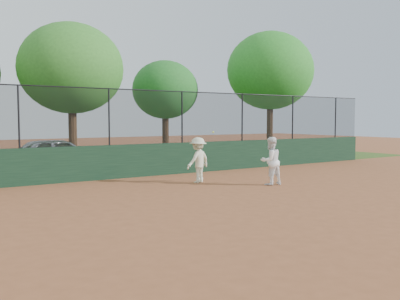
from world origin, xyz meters
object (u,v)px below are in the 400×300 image
parked_car (59,155)px  tree_3 (165,90)px  tree_2 (72,69)px  player_second (271,161)px  player_main (198,160)px  tree_4 (270,71)px

parked_car → tree_3: size_ratio=0.78×
tree_2 → player_second: bearing=-67.8°
player_main → tree_4: bearing=35.5°
tree_2 → tree_4: (11.31, -0.36, 0.54)m
tree_3 → parked_car: bearing=-154.3°
tree_2 → tree_4: 11.33m
player_second → tree_2: 10.13m
player_second → tree_2: size_ratio=0.25×
parked_car → tree_4: 13.17m
player_main → tree_4: size_ratio=0.24×
tree_3 → tree_4: size_ratio=0.74×
parked_car → tree_3: (6.66, 3.21, 2.96)m
parked_car → player_second: 8.55m
player_main → tree_2: size_ratio=0.27×
player_main → tree_4: (9.37, 6.68, 4.09)m
player_second → player_main: bearing=-44.3°
tree_3 → tree_4: 6.20m
parked_car → tree_2: size_ratio=0.65×
player_main → tree_3: size_ratio=0.33×
parked_car → tree_3: 7.96m
parked_car → tree_4: size_ratio=0.58×
parked_car → tree_2: bearing=-36.1°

